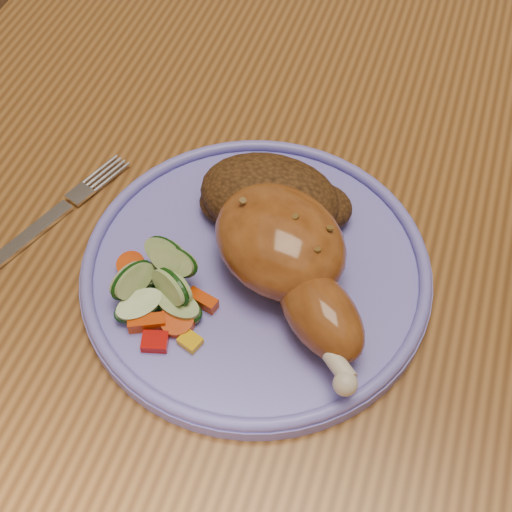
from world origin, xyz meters
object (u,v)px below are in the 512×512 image
Objects in this scene: chair_far at (440,16)px; fork at (41,226)px; plate at (256,272)px; dining_table at (370,231)px.

fork is (-0.26, -0.78, 0.26)m from chair_far.
dining_table is at bearing 62.89° from plate.
chair_far is 0.86m from fork.
chair_far is 3.29× the size of plate.
dining_table is 5.06× the size of plate.
chair_far is at bearing 90.00° from dining_table.
dining_table is 0.31m from fork.
chair_far is 0.81m from plate.
dining_table is 0.65m from chair_far.
fork reaches higher than dining_table.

